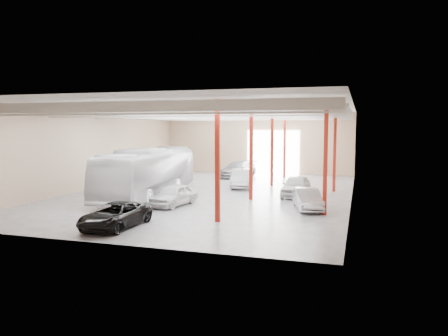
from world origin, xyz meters
The scene contains 8 objects.
depot_shell centered at (0.13, 0.48, 4.98)m, with size 22.12×32.12×7.06m.
coach_bus centered at (-4.14, -3.05, 1.89)m, with size 3.18×13.58×3.78m, color silver.
black_sedan centered at (-1.04, -13.00, 0.67)m, with size 2.23×4.83×1.34m, color black.
car_row_a centered at (-0.70, -6.00, 0.73)m, with size 1.74×4.31×1.47m, color silver.
car_row_b centered at (1.46, 4.10, 0.82)m, with size 1.74×4.99×1.64m, color #B6B6BB.
car_row_c centered at (-1.05, 11.81, 0.84)m, with size 2.34×5.76×1.67m, color slate.
car_right_near centered at (8.30, -4.69, 0.69)m, with size 1.47×4.21×1.39m, color #A1A1A5.
car_right_far centered at (6.82, 0.51, 0.83)m, with size 1.95×4.86×1.65m, color silver.
Camera 1 is at (11.51, -33.44, 5.49)m, focal length 35.00 mm.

